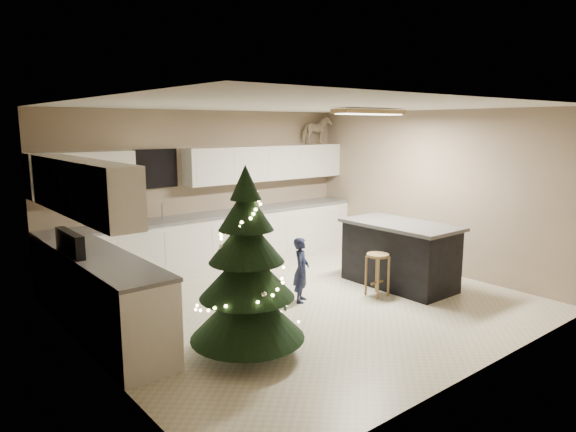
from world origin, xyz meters
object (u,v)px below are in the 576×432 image
object	(u,v)px
island	(399,254)
toddler	(301,270)
bar_stool	(378,264)
christmas_tree	(247,278)
rocking_horse	(317,130)

from	to	relation	value
island	toddler	world-z (taller)	island
bar_stool	christmas_tree	bearing A→B (deg)	-171.03
island	bar_stool	world-z (taller)	island
bar_stool	toddler	xyz separation A→B (m)	(-0.99, 0.48, -0.01)
bar_stool	rocking_horse	size ratio (longest dim) A/B	1.01
christmas_tree	rocking_horse	world-z (taller)	rocking_horse
bar_stool	christmas_tree	world-z (taller)	christmas_tree
island	rocking_horse	distance (m)	3.22
bar_stool	rocking_horse	bearing A→B (deg)	64.74
christmas_tree	rocking_horse	distance (m)	5.06
toddler	rocking_horse	bearing A→B (deg)	4.26
island	toddler	bearing A→B (deg)	166.55
island	rocking_horse	size ratio (longest dim) A/B	2.86
island	rocking_horse	xyz separation A→B (m)	(0.67, 2.59, 1.79)
toddler	christmas_tree	bearing A→B (deg)	170.33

